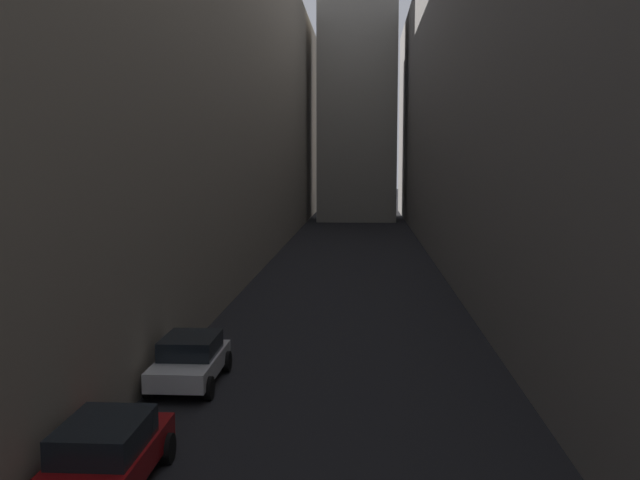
# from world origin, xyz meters

# --- Properties ---
(ground_plane) EXTENTS (264.00, 264.00, 0.00)m
(ground_plane) POSITION_xyz_m (0.00, 48.00, 0.00)
(ground_plane) COLOR black
(building_block_left) EXTENTS (13.43, 108.00, 22.80)m
(building_block_left) POSITION_xyz_m (-12.22, 50.00, 11.40)
(building_block_left) COLOR gray
(building_block_left) RESTS_ON ground
(building_block_right) EXTENTS (14.59, 108.00, 22.85)m
(building_block_right) POSITION_xyz_m (12.79, 50.00, 11.42)
(building_block_right) COLOR slate
(building_block_right) RESTS_ON ground
(parked_car_left_third) EXTENTS (1.94, 4.13, 1.51)m
(parked_car_left_third) POSITION_xyz_m (-4.40, 19.83, 0.80)
(parked_car_left_third) COLOR maroon
(parked_car_left_third) RESTS_ON ground
(parked_car_left_far) EXTENTS (1.94, 3.97, 1.46)m
(parked_car_left_far) POSITION_xyz_m (-4.40, 26.91, 0.77)
(parked_car_left_far) COLOR silver
(parked_car_left_far) RESTS_ON ground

